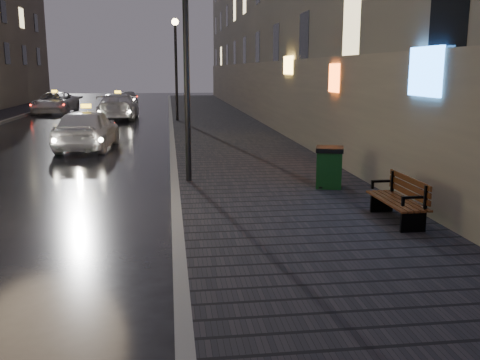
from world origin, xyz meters
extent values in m
plane|color=black|center=(0.00, 0.00, 0.00)|extent=(120.00, 120.00, 0.00)
cube|color=black|center=(3.90, 21.00, 0.07)|extent=(4.60, 58.00, 0.15)
cube|color=slate|center=(1.50, 21.00, 0.07)|extent=(0.20, 58.00, 0.15)
cube|color=#605B54|center=(7.10, 25.00, 6.50)|extent=(1.80, 50.00, 13.00)
cylinder|color=black|center=(1.85, 6.00, 2.65)|extent=(0.14, 0.14, 5.00)
cylinder|color=black|center=(1.85, 22.00, 2.65)|extent=(0.14, 0.14, 5.00)
sphere|color=#FFD88C|center=(1.85, 22.00, 5.25)|extent=(0.36, 0.36, 0.36)
cube|color=black|center=(5.43, 1.22, 0.33)|extent=(0.44, 0.06, 0.35)
cube|color=black|center=(5.63, 1.22, 0.64)|extent=(0.05, 0.05, 0.62)
cube|color=black|center=(5.39, 1.22, 0.75)|extent=(0.37, 0.05, 0.04)
cube|color=black|center=(5.42, 2.55, 0.33)|extent=(0.44, 0.06, 0.35)
cube|color=black|center=(5.61, 2.55, 0.64)|extent=(0.05, 0.05, 0.62)
cube|color=black|center=(5.37, 2.55, 0.75)|extent=(0.37, 0.05, 0.04)
cube|color=#4B2610|center=(5.42, 1.88, 0.53)|extent=(0.56, 1.60, 0.04)
cube|color=#4B2610|center=(5.64, 1.89, 0.79)|extent=(0.05, 1.59, 0.35)
cube|color=black|center=(5.05, 4.80, 0.57)|extent=(0.72, 0.72, 0.84)
cube|color=black|center=(5.05, 4.80, 1.04)|extent=(0.77, 0.77, 0.11)
imported|color=white|center=(-1.52, 12.74, 0.75)|extent=(2.09, 4.50, 1.49)
imported|color=white|center=(-1.48, 24.81, 0.75)|extent=(2.12, 5.17, 1.50)
imported|color=silver|center=(-6.01, 29.80, 0.68)|extent=(2.52, 5.03, 1.37)
imported|color=#97989F|center=(-1.72, 35.57, 0.64)|extent=(1.85, 3.85, 1.27)
camera|label=1|loc=(1.40, -6.97, 2.84)|focal=40.00mm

